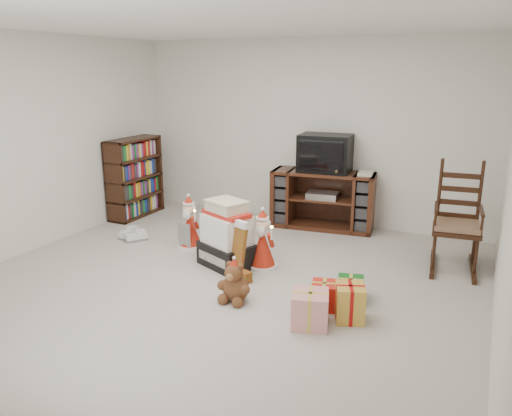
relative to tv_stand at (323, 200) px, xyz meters
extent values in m
cube|color=#B2ADA3|center=(-0.34, -2.23, -0.39)|extent=(5.00, 5.00, 0.01)
cube|color=white|center=(-0.34, -2.23, 2.11)|extent=(5.00, 5.00, 0.01)
cube|color=white|center=(-0.34, 0.27, 0.86)|extent=(5.00, 0.01, 2.50)
cube|color=white|center=(-2.84, -2.23, 0.86)|extent=(0.01, 5.00, 2.50)
cube|color=#4F2716|center=(0.00, 0.00, 0.00)|extent=(1.41, 0.65, 0.78)
cube|color=#B5B5B7|center=(0.00, -0.03, 0.07)|extent=(0.44, 0.34, 0.08)
cube|color=#32190D|center=(-2.65, -0.63, 0.18)|extent=(0.31, 0.93, 1.14)
cube|color=#32190D|center=(1.74, -0.79, 0.05)|extent=(0.53, 0.51, 0.05)
cube|color=#876949|center=(1.74, -0.79, 0.10)|extent=(0.48, 0.47, 0.06)
cube|color=#32190D|center=(1.74, -0.58, 0.45)|extent=(0.41, 0.09, 0.74)
cube|color=#32190D|center=(1.74, -0.79, -0.36)|extent=(0.56, 0.84, 0.06)
cube|color=black|center=(-0.50, -1.77, -0.26)|extent=(0.69, 0.61, 0.26)
cube|color=white|center=(-0.50, -1.77, 0.03)|extent=(0.59, 0.53, 0.32)
cube|color=red|center=(-0.50, -1.77, 0.21)|extent=(0.59, 0.46, 0.05)
cube|color=beige|center=(-0.50, -1.77, 0.28)|extent=(0.48, 0.43, 0.10)
cube|color=maroon|center=(-0.68, -1.62, -0.17)|extent=(0.35, 0.20, 0.44)
cube|color=black|center=(-0.68, -1.55, 0.11)|extent=(0.18, 0.04, 0.03)
ellipsoid|color=brown|center=(-0.01, -2.50, -0.26)|extent=(0.26, 0.22, 0.27)
sphere|color=brown|center=(-0.01, -2.53, -0.10)|extent=(0.17, 0.17, 0.17)
cone|color=#AF2412|center=(-0.12, -1.66, -0.17)|extent=(0.31, 0.31, 0.44)
sphere|color=beige|center=(-0.12, -1.66, 0.11)|extent=(0.15, 0.15, 0.15)
cone|color=#AF2412|center=(-0.12, -1.66, 0.22)|extent=(0.13, 0.13, 0.11)
cylinder|color=silver|center=(0.04, -1.79, 0.06)|extent=(0.02, 0.02, 0.13)
cone|color=#AF2412|center=(-1.19, -1.46, -0.17)|extent=(0.30, 0.30, 0.43)
sphere|color=beige|center=(-1.19, -1.46, 0.10)|extent=(0.15, 0.15, 0.15)
cone|color=#AF2412|center=(-1.19, -1.46, 0.21)|extent=(0.13, 0.13, 0.11)
cylinder|color=silver|center=(-1.03, -1.58, 0.05)|extent=(0.02, 0.02, 0.13)
cube|color=silver|center=(-2.10, -1.52, -0.34)|extent=(0.16, 0.29, 0.10)
cube|color=silver|center=(-1.92, -1.52, -0.34)|extent=(0.25, 0.29, 0.10)
cube|color=red|center=(0.77, -2.26, -0.26)|extent=(0.26, 0.26, 0.26)
cube|color=#18631C|center=(0.97, -2.00, -0.26)|extent=(0.26, 0.26, 0.26)
cube|color=gold|center=(1.02, -2.41, -0.26)|extent=(0.26, 0.26, 0.26)
cube|color=white|center=(0.72, -2.61, -0.26)|extent=(0.26, 0.26, 0.26)
cube|color=black|center=(0.00, 0.02, 0.63)|extent=(0.70, 0.52, 0.49)
cube|color=black|center=(0.00, -0.22, 0.63)|extent=(0.57, 0.07, 0.39)
camera|label=1|loc=(2.00, -6.26, 1.70)|focal=35.00mm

